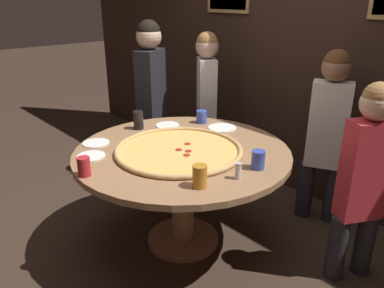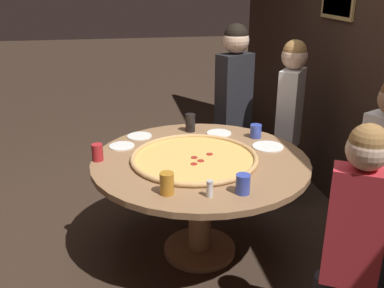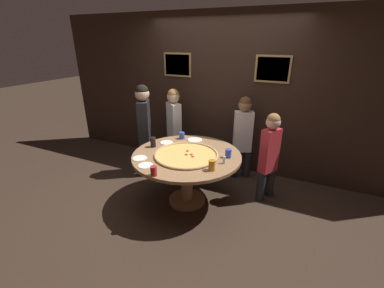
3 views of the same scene
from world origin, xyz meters
TOP-DOWN VIEW (x-y plane):
  - ground_plane at (0.00, 0.00)m, footprint 24.00×24.00m
  - back_wall at (0.00, 1.33)m, footprint 6.40×0.08m
  - dining_table at (0.00, 0.00)m, footprint 1.45×1.45m
  - giant_pizza at (0.02, -0.04)m, footprint 0.85×0.85m
  - drink_cup_beside_pizza at (0.46, -0.28)m, footprint 0.08×0.08m
  - drink_cup_near_right at (-0.54, 0.03)m, footprint 0.08×0.08m
  - drink_cup_centre_back at (-0.08, -0.67)m, footprint 0.07×0.07m
  - drink_cup_front_edge at (-0.32, 0.49)m, footprint 0.09×0.09m
  - drink_cup_near_left at (0.53, 0.14)m, footprint 0.08×0.08m
  - white_plate_left_side at (-0.11, 0.51)m, footprint 0.22×0.22m
  - white_plate_far_back at (-0.49, -0.38)m, footprint 0.19×0.19m
  - white_plate_near_front at (-0.31, -0.51)m, footprint 0.18×0.18m
  - white_plate_beside_cup at (-0.45, 0.24)m, footprint 0.19×0.19m
  - condiment_shaker at (0.54, -0.05)m, footprint 0.04×0.04m
  - diner_side_right at (-0.69, 0.91)m, footprint 0.36×0.32m
  - diner_centre_back at (0.49, 1.02)m, footprint 0.36×0.26m
  - diner_side_left at (0.99, 0.56)m, footprint 0.26×0.33m
  - diner_far_right at (-1.02, 0.50)m, footprint 0.29×0.40m

SIDE VIEW (x-z plane):
  - ground_plane at x=0.00m, z-range 0.00..0.00m
  - dining_table at x=0.00m, z-range 0.22..0.96m
  - diner_side_left at x=0.99m, z-range 0.09..1.36m
  - white_plate_left_side at x=-0.11m, z-range 0.74..0.75m
  - white_plate_far_back at x=-0.49m, z-range 0.74..0.75m
  - white_plate_near_front at x=-0.31m, z-range 0.74..0.75m
  - white_plate_beside_cup at x=-0.45m, z-range 0.74..0.75m
  - giant_pizza at x=0.02m, z-range 0.74..0.77m
  - diner_centre_back at x=0.49m, z-range 0.09..1.45m
  - condiment_shaker at x=0.54m, z-range 0.74..0.84m
  - drink_cup_front_edge at x=-0.32m, z-range 0.74..0.84m
  - drink_cup_near_left at x=0.53m, z-range 0.74..0.85m
  - drink_cup_centre_back at x=-0.08m, z-range 0.74..0.85m
  - diner_side_right at x=-0.69m, z-range 0.09..1.51m
  - drink_cup_beside_pizza at x=0.46m, z-range 0.74..0.87m
  - drink_cup_near_right at x=-0.54m, z-range 0.74..0.88m
  - diner_far_right at x=-1.02m, z-range 0.10..1.61m
  - back_wall at x=0.00m, z-range 0.00..2.60m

